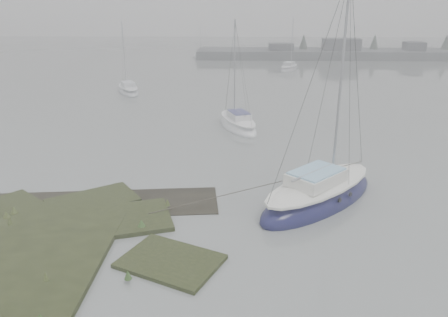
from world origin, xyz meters
The scene contains 7 objects.
ground centered at (0.00, 30.00, 0.00)m, with size 160.00×160.00×0.00m, color slate.
far_shoreline centered at (26.84, 61.90, 0.85)m, with size 60.00×8.00×4.15m.
sailboat_main centered at (6.81, 4.87, 0.35)m, with size 7.45×7.46×11.20m.
sailboat_white centered at (2.91, 17.87, 0.26)m, with size 3.96×6.34×8.51m.
sailboat_far_a centered at (-8.66, 31.02, 0.24)m, with size 3.99×5.75×7.77m.
sailboat_far_b centered at (10.02, 47.65, 0.23)m, with size 3.81×5.62×7.58m.
sailboat_far_c centered at (-2.92, 60.06, 0.20)m, with size 4.60×3.57×6.33m.
Camera 1 is at (2.92, -14.23, 9.07)m, focal length 35.00 mm.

